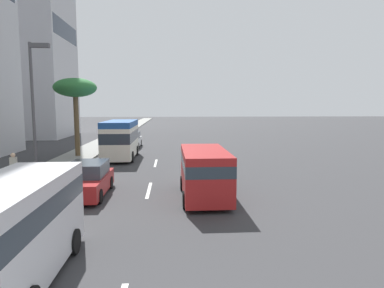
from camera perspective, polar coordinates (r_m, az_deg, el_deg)
ground_plane at (r=34.12m, az=-5.62°, el=-0.59°), size 198.00×198.00×0.00m
sidewalk_right at (r=34.94m, az=-16.42°, el=-0.54°), size 162.00×3.01×0.15m
lane_stripe_mid at (r=16.97m, az=-7.46°, el=-7.90°), size 3.20×0.16×0.01m
lane_stripe_far at (r=24.76m, az=-6.30°, el=-3.30°), size 3.20×0.16×0.01m
car_lead at (r=16.47m, az=-17.68°, el=-5.96°), size 4.23×1.89×1.58m
van_second at (r=15.22m, az=2.16°, el=-4.59°), size 5.01×2.13×2.24m
car_third at (r=34.60m, az=-10.52°, el=0.70°), size 4.60×1.93×1.60m
van_fourth at (r=9.05m, az=-28.55°, el=-12.24°), size 5.09×2.09×2.51m
minibus_fifth at (r=27.10m, az=-12.24°, el=1.01°), size 6.21×2.38×3.06m
pedestrian_by_tree at (r=19.15m, az=-28.45°, el=-3.63°), size 0.30×0.35×1.72m
palm_tree at (r=28.71m, az=-19.54°, el=8.92°), size 3.41×3.41×6.35m
street_lamp at (r=17.54m, az=-25.52°, el=6.77°), size 0.24×0.97×7.06m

